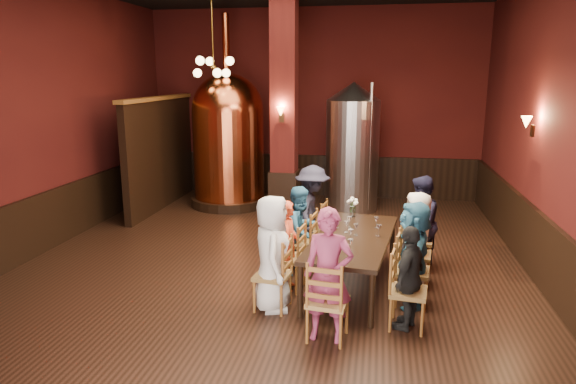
% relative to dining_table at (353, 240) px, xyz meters
% --- Properties ---
extents(room, '(10.00, 10.02, 4.50)m').
position_rel_dining_table_xyz_m(room, '(-1.31, 0.62, 1.56)').
color(room, black).
rests_on(room, ground).
extents(wainscot_right, '(0.08, 9.90, 1.00)m').
position_rel_dining_table_xyz_m(wainscot_right, '(2.65, 0.62, -0.19)').
color(wainscot_right, black).
rests_on(wainscot_right, ground).
extents(wainscot_back, '(7.90, 0.08, 1.00)m').
position_rel_dining_table_xyz_m(wainscot_back, '(-1.31, 5.58, -0.19)').
color(wainscot_back, black).
rests_on(wainscot_back, ground).
extents(wainscot_left, '(0.08, 9.90, 1.00)m').
position_rel_dining_table_xyz_m(wainscot_left, '(-5.27, 0.62, -0.19)').
color(wainscot_left, black).
rests_on(wainscot_left, ground).
extents(column, '(0.58, 0.58, 4.50)m').
position_rel_dining_table_xyz_m(column, '(-1.61, 3.42, 1.56)').
color(column, '#42100E').
rests_on(column, ground).
extents(partition, '(0.22, 3.50, 2.40)m').
position_rel_dining_table_xyz_m(partition, '(-4.51, 3.82, 0.51)').
color(partition, black).
rests_on(partition, ground).
extents(pendant_cluster, '(0.90, 0.90, 1.70)m').
position_rel_dining_table_xyz_m(pendant_cluster, '(-3.11, 3.52, 2.41)').
color(pendant_cluster, '#A57226').
rests_on(pendant_cluster, room).
extents(sconce_wall, '(0.20, 0.20, 0.36)m').
position_rel_dining_table_xyz_m(sconce_wall, '(2.59, 1.42, 1.51)').
color(sconce_wall, black).
rests_on(sconce_wall, room).
extents(sconce_column, '(0.20, 0.20, 0.36)m').
position_rel_dining_table_xyz_m(sconce_column, '(-1.61, 3.12, 1.51)').
color(sconce_column, black).
rests_on(sconce_column, column).
extents(dining_table, '(1.29, 2.51, 0.75)m').
position_rel_dining_table_xyz_m(dining_table, '(0.00, 0.00, 0.00)').
color(dining_table, black).
rests_on(dining_table, ground).
extents(chair_0, '(0.51, 0.51, 0.92)m').
position_rel_dining_table_xyz_m(chair_0, '(-0.97, -0.89, -0.23)').
color(chair_0, brown).
rests_on(chair_0, ground).
extents(person_0, '(0.63, 0.82, 1.50)m').
position_rel_dining_table_xyz_m(person_0, '(-0.97, -0.89, 0.06)').
color(person_0, silver).
rests_on(person_0, ground).
extents(chair_1, '(0.51, 0.51, 0.92)m').
position_rel_dining_table_xyz_m(chair_1, '(-0.88, -0.22, -0.23)').
color(chair_1, brown).
rests_on(chair_1, ground).
extents(person_1, '(0.35, 0.49, 1.28)m').
position_rel_dining_table_xyz_m(person_1, '(-0.88, -0.22, -0.05)').
color(person_1, '#CB4022').
rests_on(person_1, ground).
extents(chair_2, '(0.51, 0.51, 0.92)m').
position_rel_dining_table_xyz_m(chair_2, '(-0.80, 0.43, -0.23)').
color(chair_2, brown).
rests_on(chair_2, ground).
extents(person_2, '(0.59, 0.72, 1.34)m').
position_rel_dining_table_xyz_m(person_2, '(-0.80, 0.43, -0.02)').
color(person_2, '#296189').
rests_on(person_2, ground).
extents(chair_3, '(0.51, 0.51, 0.92)m').
position_rel_dining_table_xyz_m(chair_3, '(-0.72, 1.10, -0.23)').
color(chair_3, brown).
rests_on(chair_3, ground).
extents(person_3, '(0.57, 0.99, 1.54)m').
position_rel_dining_table_xyz_m(person_3, '(-0.72, 1.10, 0.08)').
color(person_3, black).
rests_on(person_3, ground).
extents(chair_4, '(0.51, 0.51, 0.92)m').
position_rel_dining_table_xyz_m(chair_4, '(0.72, -1.10, -0.23)').
color(chair_4, brown).
rests_on(chair_4, ground).
extents(person_4, '(0.58, 0.80, 1.26)m').
position_rel_dining_table_xyz_m(person_4, '(0.72, -1.10, -0.06)').
color(person_4, black).
rests_on(person_4, ground).
extents(chair_5, '(0.51, 0.51, 0.92)m').
position_rel_dining_table_xyz_m(chair_5, '(0.80, -0.43, -0.23)').
color(chair_5, brown).
rests_on(chair_5, ground).
extents(person_5, '(0.44, 1.30, 1.40)m').
position_rel_dining_table_xyz_m(person_5, '(0.80, -0.43, 0.01)').
color(person_5, '#2B6281').
rests_on(person_5, ground).
extents(chair_6, '(0.51, 0.51, 0.92)m').
position_rel_dining_table_xyz_m(chair_6, '(0.88, 0.22, -0.23)').
color(chair_6, brown).
rests_on(chair_6, ground).
extents(person_6, '(0.45, 0.68, 1.37)m').
position_rel_dining_table_xyz_m(person_6, '(0.88, 0.22, -0.00)').
color(person_6, silver).
rests_on(person_6, ground).
extents(chair_7, '(0.51, 0.51, 0.92)m').
position_rel_dining_table_xyz_m(chair_7, '(0.97, 0.89, -0.23)').
color(chair_7, brown).
rests_on(chair_7, ground).
extents(person_7, '(0.53, 0.78, 1.47)m').
position_rel_dining_table_xyz_m(person_7, '(0.97, 0.89, 0.04)').
color(person_7, black).
rests_on(person_7, ground).
extents(chair_8, '(0.51, 0.51, 0.92)m').
position_rel_dining_table_xyz_m(chair_8, '(-0.19, -1.54, -0.23)').
color(chair_8, brown).
rests_on(chair_8, ground).
extents(person_8, '(0.58, 0.40, 1.54)m').
position_rel_dining_table_xyz_m(person_8, '(-0.19, -1.54, 0.08)').
color(person_8, '#892D51').
rests_on(person_8, ground).
extents(copper_kettle, '(2.04, 2.04, 4.23)m').
position_rel_dining_table_xyz_m(copper_kettle, '(-3.05, 4.25, 0.85)').
color(copper_kettle, black).
rests_on(copper_kettle, ground).
extents(steel_vessel, '(1.39, 1.39, 2.80)m').
position_rel_dining_table_xyz_m(steel_vessel, '(-0.26, 4.33, 0.71)').
color(steel_vessel, '#B2B2B7').
rests_on(steel_vessel, ground).
extents(rose_vase, '(0.19, 0.19, 0.32)m').
position_rel_dining_table_xyz_m(rose_vase, '(-0.06, 1.02, 0.27)').
color(rose_vase, white).
rests_on(rose_vase, dining_table).
extents(wine_glass_0, '(0.07, 0.07, 0.17)m').
position_rel_dining_table_xyz_m(wine_glass_0, '(0.35, 0.04, 0.15)').
color(wine_glass_0, white).
rests_on(wine_glass_0, dining_table).
extents(wine_glass_1, '(0.07, 0.07, 0.17)m').
position_rel_dining_table_xyz_m(wine_glass_1, '(-0.00, -0.66, 0.15)').
color(wine_glass_1, white).
rests_on(wine_glass_1, dining_table).
extents(wine_glass_2, '(0.07, 0.07, 0.17)m').
position_rel_dining_table_xyz_m(wine_glass_2, '(0.04, 0.04, 0.15)').
color(wine_glass_2, white).
rests_on(wine_glass_2, dining_table).
extents(wine_glass_3, '(0.07, 0.07, 0.17)m').
position_rel_dining_table_xyz_m(wine_glass_3, '(-0.07, 0.39, 0.15)').
color(wine_glass_3, white).
rests_on(wine_glass_3, dining_table).
extents(wine_glass_4, '(0.07, 0.07, 0.17)m').
position_rel_dining_table_xyz_m(wine_glass_4, '(-0.02, -0.23, 0.15)').
color(wine_glass_4, white).
rests_on(wine_glass_4, dining_table).
extents(wine_glass_5, '(0.07, 0.07, 0.17)m').
position_rel_dining_table_xyz_m(wine_glass_5, '(-0.25, 0.32, 0.15)').
color(wine_glass_5, white).
rests_on(wine_glass_5, dining_table).
extents(wine_glass_6, '(0.07, 0.07, 0.17)m').
position_rel_dining_table_xyz_m(wine_glass_6, '(0.32, 0.45, 0.15)').
color(wine_glass_6, white).
rests_on(wine_glass_6, dining_table).
extents(wine_glass_7, '(0.07, 0.07, 0.17)m').
position_rel_dining_table_xyz_m(wine_glass_7, '(-0.38, -0.82, 0.15)').
color(wine_glass_7, white).
rests_on(wine_glass_7, dining_table).
extents(wine_glass_8, '(0.07, 0.07, 0.17)m').
position_rel_dining_table_xyz_m(wine_glass_8, '(-0.10, 0.15, 0.15)').
color(wine_glass_8, white).
rests_on(wine_glass_8, dining_table).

